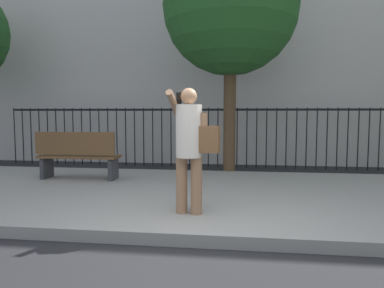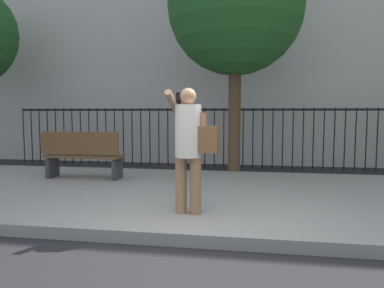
# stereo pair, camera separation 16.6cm
# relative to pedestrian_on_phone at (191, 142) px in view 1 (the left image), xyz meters

# --- Properties ---
(ground_plane) EXTENTS (60.00, 60.00, 0.00)m
(ground_plane) POSITION_rel_pedestrian_on_phone_xyz_m (0.16, -0.83, -1.10)
(ground_plane) COLOR black
(sidewalk) EXTENTS (28.00, 4.40, 0.15)m
(sidewalk) POSITION_rel_pedestrian_on_phone_xyz_m (0.16, 1.37, -1.03)
(sidewalk) COLOR gray
(sidewalk) RESTS_ON ground
(iron_fence) EXTENTS (12.03, 0.04, 1.60)m
(iron_fence) POSITION_rel_pedestrian_on_phone_xyz_m (0.16, 5.07, -0.08)
(iron_fence) COLOR black
(iron_fence) RESTS_ON ground
(pedestrian_on_phone) EXTENTS (0.68, 0.48, 1.64)m
(pedestrian_on_phone) POSITION_rel_pedestrian_on_phone_xyz_m (0.00, 0.00, 0.00)
(pedestrian_on_phone) COLOR #936B4C
(pedestrian_on_phone) RESTS_ON sidewalk
(street_bench) EXTENTS (1.60, 0.45, 0.95)m
(street_bench) POSITION_rel_pedestrian_on_phone_xyz_m (-2.55, 2.12, -0.45)
(street_bench) COLOR brown
(street_bench) RESTS_ON sidewalk
(street_tree_mid) EXTENTS (3.00, 3.00, 5.30)m
(street_tree_mid) POSITION_rel_pedestrian_on_phone_xyz_m (0.38, 3.65, 2.68)
(street_tree_mid) COLOR #4C3823
(street_tree_mid) RESTS_ON ground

